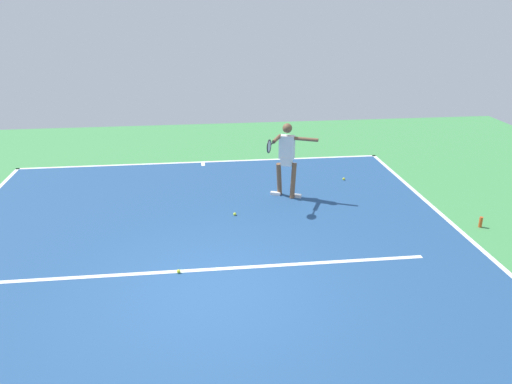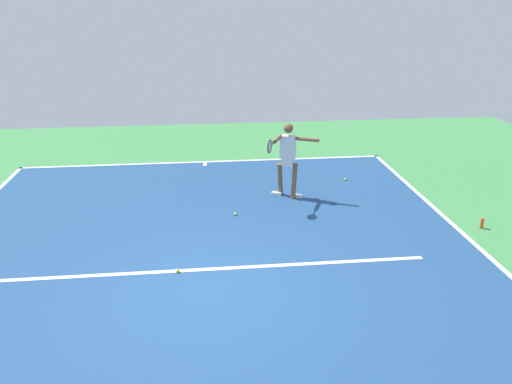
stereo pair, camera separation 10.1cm
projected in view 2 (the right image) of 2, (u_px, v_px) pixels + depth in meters
ground_plane at (211, 291)px, 7.99m from camera, size 22.56×22.56×0.00m
court_surface at (211, 291)px, 7.99m from camera, size 10.15×13.54×0.00m
court_line_baseline_near at (205, 162)px, 14.21m from camera, size 10.15×0.10×0.01m
court_line_sideline_left at (507, 273)px, 8.50m from camera, size 0.10×13.54×0.01m
court_line_service at (210, 269)px, 8.62m from camera, size 7.61×0.10×0.01m
court_line_centre_mark at (205, 164)px, 14.03m from camera, size 0.10×0.30×0.01m
tennis_player at (288, 156)px, 11.38m from camera, size 1.25×1.10×1.75m
tennis_ball_by_baseline at (178, 271)px, 8.51m from camera, size 0.07×0.07×0.07m
tennis_ball_far_corner at (345, 179)px, 12.77m from camera, size 0.07×0.07×0.07m
tennis_ball_near_player at (235, 214)px, 10.73m from camera, size 0.07×0.07×0.07m
water_bottle at (482, 223)px, 10.12m from camera, size 0.07×0.07×0.22m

